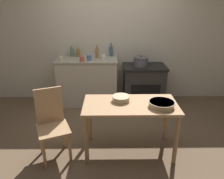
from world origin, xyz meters
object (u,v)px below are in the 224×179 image
Objects in this scene: stock_pot at (141,62)px; cup_right at (61,59)px; mixing_bowl_small at (121,98)px; bottle_center_left at (111,51)px; bottle_left at (97,53)px; flour_sack at (136,104)px; bottle_mid_left at (72,52)px; cup_center_right at (82,59)px; work_table at (130,111)px; stove at (144,84)px; mixing_bowl_large at (162,104)px; bottle_far_left at (78,53)px; cup_center at (103,57)px; chair at (52,122)px; cup_mid_right at (89,58)px.

cup_right is (-1.53, -0.13, 0.10)m from stock_pot.
bottle_center_left is (-0.12, 1.77, 0.27)m from mixing_bowl_small.
flour_sack is at bearing -34.79° from bottle_left.
bottle_mid_left reaches higher than cup_center_right.
mixing_bowl_small is 1.50m from cup_center_right.
flour_sack is (0.23, 1.18, -0.47)m from work_table.
bottle_left is (-0.95, 0.07, 0.65)m from stove.
bottle_mid_left is (-0.93, 1.76, 0.25)m from mixing_bowl_small.
work_table is 3.72× the size of mixing_bowl_large.
bottle_far_left reaches higher than stove.
bottle_mid_left reaches higher than cup_right.
mixing_bowl_small is 2.74× the size of cup_center.
stove is at bearing 26.06° from chair.
mixing_bowl_large is 1.86m from cup_center.
bottle_center_left is (0.81, 1.92, 0.56)m from chair.
bottle_mid_left reaches higher than work_table.
bottle_center_left is at bearing 39.01° from cup_center_right.
bottle_center_left is (-0.47, 0.68, 0.89)m from flour_sack.
cup_mid_right is (-0.27, -0.05, 0.00)m from cup_center.
bottle_mid_left is (-1.44, 1.94, 0.25)m from mixing_bowl_large.
cup_center_right is 1.00× the size of cup_mid_right.
bottle_far_left is 1.94× the size of cup_mid_right.
mixing_bowl_large is 3.47× the size of cup_center_right.
bottle_left is (0.53, 1.76, 0.55)m from chair.
cup_mid_right is (0.25, -0.29, -0.02)m from bottle_far_left.
flour_sack is at bearing -55.17° from bottle_center_left.
cup_right is at bearing -156.55° from bottle_center_left.
bottle_mid_left reaches higher than bottle_far_left.
bottle_far_left is 0.70× the size of bottle_center_left.
chair is 10.55× the size of cup_center.
bottle_left is (-0.75, 0.52, 0.89)m from flour_sack.
bottle_mid_left is at bearing 152.56° from flour_sack.
stock_pot is at bearing 72.61° from mixing_bowl_small.
cup_center_right reaches higher than mixing_bowl_small.
stock_pot is at bearing 8.02° from cup_center_right.
cup_center is at bearing 21.98° from cup_center_right.
cup_center is at bearing -45.34° from bottle_left.
chair is at bearing -99.98° from cup_center_right.
bottle_left reaches higher than stove.
stove is 1.49m from bottle_far_left.
chair is 0.98m from mixing_bowl_small.
cup_center_right reaches higher than mixing_bowl_large.
cup_center_right is at bearing -59.13° from bottle_mid_left.
chair is 3.25× the size of stock_pot.
cup_center reaches higher than mixing_bowl_small.
cup_mid_right is at bearing 110.83° from mixing_bowl_small.
cup_right reaches higher than work_table.
cup_mid_right is at bearing 7.86° from cup_right.
cup_center is (-0.78, 1.67, 0.22)m from mixing_bowl_large.
chair reaches higher than stove.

